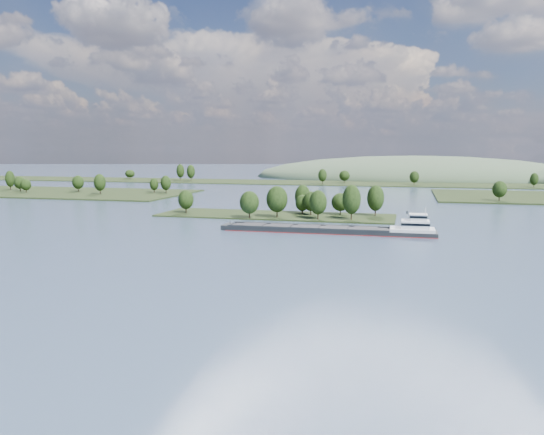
# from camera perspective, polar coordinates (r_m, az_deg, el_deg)

# --- Properties ---
(ground) EXTENTS (1800.00, 1800.00, 0.00)m
(ground) POSITION_cam_1_polar(r_m,az_deg,el_deg) (168.50, -4.61, -2.32)
(ground) COLOR #36475E
(ground) RESTS_ON ground
(tree_island) EXTENTS (100.00, 32.44, 15.19)m
(tree_island) POSITION_cam_1_polar(r_m,az_deg,el_deg) (221.93, 2.05, 1.16)
(tree_island) COLOR black
(tree_island) RESTS_ON ground
(back_shoreline) EXTENTS (900.00, 60.00, 15.73)m
(back_shoreline) POSITION_cam_1_polar(r_m,az_deg,el_deg) (440.21, 8.39, 3.71)
(back_shoreline) COLOR black
(back_shoreline) RESTS_ON ground
(hill_west) EXTENTS (320.00, 160.00, 44.00)m
(hill_west) POSITION_cam_1_polar(r_m,az_deg,el_deg) (537.71, 15.06, 4.11)
(hill_west) COLOR #3F5339
(hill_west) RESTS_ON ground
(cargo_barge) EXTENTS (73.45, 9.93, 9.92)m
(cargo_barge) POSITION_cam_1_polar(r_m,az_deg,el_deg) (181.50, 7.49, -1.26)
(cargo_barge) COLOR black
(cargo_barge) RESTS_ON ground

